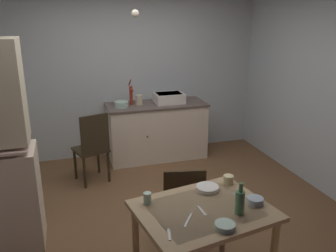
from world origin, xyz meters
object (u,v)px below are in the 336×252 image
(sink_basin, at_px, (169,98))
(chair_by_counter, at_px, (93,147))
(chair_far_side, at_px, (183,203))
(glass_bottle, at_px, (240,202))
(mixing_bowl_counter, at_px, (121,104))
(teacup_mint, at_px, (228,180))
(serving_bowl_wide, at_px, (255,201))
(hand_pump, at_px, (131,94))
(dining_table, at_px, (203,222))

(sink_basin, xyz_separation_m, chair_by_counter, (-1.24, -0.62, -0.44))
(chair_far_side, height_order, glass_bottle, glass_bottle)
(mixing_bowl_counter, xyz_separation_m, chair_by_counter, (-0.49, -0.57, -0.40))
(glass_bottle, bearing_deg, teacup_mint, 73.59)
(chair_by_counter, height_order, teacup_mint, chair_by_counter)
(chair_far_side, relative_size, serving_bowl_wide, 6.89)
(serving_bowl_wide, xyz_separation_m, teacup_mint, (-0.05, 0.36, 0.01))
(hand_pump, bearing_deg, serving_bowl_wide, -82.82)
(dining_table, xyz_separation_m, chair_far_side, (0.05, 0.62, -0.20))
(sink_basin, relative_size, glass_bottle, 1.79)
(hand_pump, height_order, dining_table, hand_pump)
(teacup_mint, relative_size, glass_bottle, 0.35)
(sink_basin, distance_m, hand_pump, 0.59)
(chair_far_side, distance_m, glass_bottle, 0.87)
(teacup_mint, bearing_deg, dining_table, -138.54)
(serving_bowl_wide, distance_m, glass_bottle, 0.21)
(hand_pump, height_order, chair_far_side, hand_pump)
(teacup_mint, distance_m, glass_bottle, 0.47)
(dining_table, relative_size, chair_by_counter, 1.13)
(sink_basin, height_order, chair_far_side, sink_basin)
(serving_bowl_wide, bearing_deg, chair_far_side, 117.88)
(sink_basin, distance_m, mixing_bowl_counter, 0.75)
(mixing_bowl_counter, height_order, dining_table, mixing_bowl_counter)
(hand_pump, distance_m, chair_by_counter, 1.08)
(mixing_bowl_counter, xyz_separation_m, teacup_mint, (0.49, -2.52, -0.09))
(hand_pump, height_order, serving_bowl_wide, hand_pump)
(sink_basin, height_order, serving_bowl_wide, sink_basin)
(serving_bowl_wide, bearing_deg, chair_by_counter, 114.15)
(chair_far_side, relative_size, chair_by_counter, 0.89)
(dining_table, distance_m, glass_bottle, 0.34)
(mixing_bowl_counter, height_order, serving_bowl_wide, mixing_bowl_counter)
(sink_basin, bearing_deg, glass_bottle, -97.24)
(sink_basin, height_order, hand_pump, hand_pump)
(mixing_bowl_counter, distance_m, chair_by_counter, 0.85)
(dining_table, relative_size, chair_far_side, 1.27)
(mixing_bowl_counter, height_order, chair_far_side, mixing_bowl_counter)
(hand_pump, distance_m, serving_bowl_wide, 3.01)
(chair_far_side, bearing_deg, chair_by_counter, 112.57)
(chair_far_side, xyz_separation_m, teacup_mint, (0.31, -0.31, 0.35))
(mixing_bowl_counter, relative_size, chair_far_side, 0.24)
(sink_basin, distance_m, chair_by_counter, 1.45)
(sink_basin, relative_size, mixing_bowl_counter, 2.15)
(chair_by_counter, bearing_deg, mixing_bowl_counter, 49.06)
(chair_far_side, distance_m, serving_bowl_wide, 0.83)
(serving_bowl_wide, xyz_separation_m, glass_bottle, (-0.18, -0.09, 0.07))
(teacup_mint, bearing_deg, sink_basin, 84.42)
(serving_bowl_wide, height_order, glass_bottle, glass_bottle)
(mixing_bowl_counter, relative_size, glass_bottle, 0.83)
(sink_basin, bearing_deg, serving_bowl_wide, -93.94)
(teacup_mint, bearing_deg, hand_pump, 97.12)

